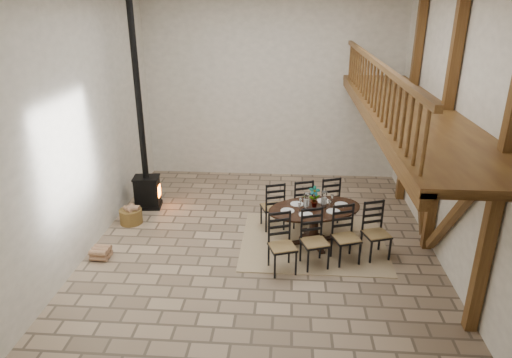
# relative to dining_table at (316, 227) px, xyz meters

# --- Properties ---
(ground) EXTENTS (8.00, 8.00, 0.00)m
(ground) POSITION_rel_dining_table_xyz_m (-1.09, 0.06, -0.41)
(ground) COLOR tan
(ground) RESTS_ON ground
(room_shell) EXTENTS (7.02, 8.02, 5.01)m
(room_shell) POSITION_rel_dining_table_xyz_m (0.10, 0.06, 2.61)
(room_shell) COLOR white
(room_shell) RESTS_ON ground
(rug) EXTENTS (3.00, 2.50, 0.02)m
(rug) POSITION_rel_dining_table_xyz_m (-0.03, 0.09, -0.40)
(rug) COLOR tan
(rug) RESTS_ON ground
(dining_table) EXTENTS (2.67, 2.72, 1.26)m
(dining_table) POSITION_rel_dining_table_xyz_m (0.00, 0.00, 0.00)
(dining_table) COLOR black
(dining_table) RESTS_ON ground
(wood_stove) EXTENTS (0.66, 0.53, 5.00)m
(wood_stove) POSITION_rel_dining_table_xyz_m (-4.01, 1.56, 0.73)
(wood_stove) COLOR black
(wood_stove) RESTS_ON ground
(log_basket) EXTENTS (0.51, 0.51, 0.42)m
(log_basket) POSITION_rel_dining_table_xyz_m (-4.15, 0.69, -0.23)
(log_basket) COLOR brown
(log_basket) RESTS_ON ground
(log_stack) EXTENTS (0.36, 0.37, 0.24)m
(log_stack) POSITION_rel_dining_table_xyz_m (-4.25, -0.85, -0.29)
(log_stack) COLOR tan
(log_stack) RESTS_ON ground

